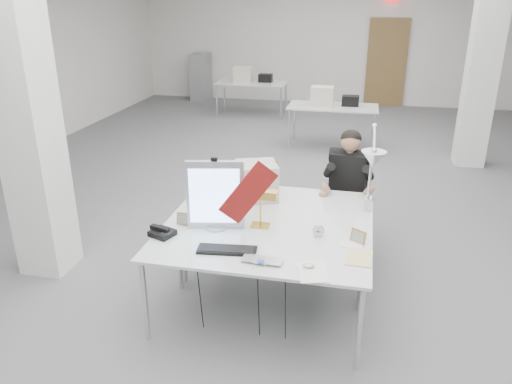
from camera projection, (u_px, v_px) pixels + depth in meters
room_shell at (307, 77)px, 6.05m from camera, size 10.04×14.04×3.24m
desk_main at (258, 247)px, 4.02m from camera, size 1.80×0.90×0.02m
desk_second at (278, 204)px, 4.83m from camera, size 1.80×0.90×0.02m
bg_desk_a at (333, 107)px, 8.97m from camera, size 1.60×0.80×0.02m
bg_desk_b at (252, 83)px, 11.36m from camera, size 1.60×0.80×0.02m
filing_cabinet at (201, 77)px, 13.06m from camera, size 0.45×0.55×1.20m
office_chair at (346, 206)px, 5.47m from camera, size 0.51×0.51×0.94m
seated_person at (349, 171)px, 5.26m from camera, size 0.53×0.63×0.87m
monitor at (215, 195)px, 4.21m from camera, size 0.49×0.15×0.61m
pennant at (248, 193)px, 4.10m from camera, size 0.47×0.22×0.55m
keyboard at (227, 250)px, 3.92m from camera, size 0.48×0.21×0.02m
laptop at (261, 263)px, 3.72m from camera, size 0.32×0.21×0.02m
mouse at (309, 266)px, 3.68m from camera, size 0.10×0.08×0.04m
bankers_lamp at (261, 206)px, 4.28m from camera, size 0.34×0.15×0.38m
desk_phone at (162, 233)px, 4.17m from camera, size 0.23×0.22×0.05m
picture_frame_left at (184, 219)px, 4.36m from camera, size 0.14×0.05×0.11m
picture_frame_right at (358, 236)px, 4.05m from camera, size 0.14×0.11×0.11m
desk_clock at (318, 231)px, 4.16m from camera, size 0.10×0.04×0.10m
paper_stack_a at (312, 272)px, 3.63m from camera, size 0.28×0.34×0.01m
paper_stack_b at (359, 258)px, 3.82m from camera, size 0.21×0.28×0.01m
paper_stack_c at (351, 245)px, 4.02m from camera, size 0.20×0.15×0.01m
beige_monitor at (257, 181)px, 4.88m from camera, size 0.48×0.47×0.36m
architect_lamp at (371, 177)px, 4.31m from camera, size 0.32×0.67×0.83m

